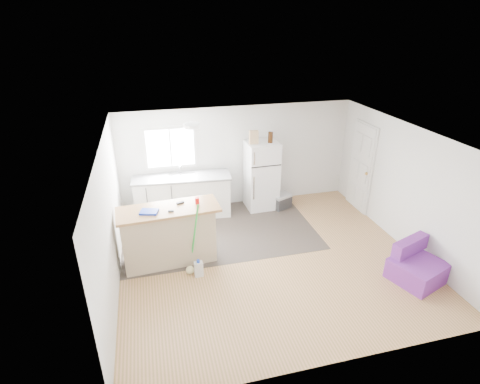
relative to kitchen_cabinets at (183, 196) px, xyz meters
name	(u,v)px	position (x,y,z in m)	size (l,w,h in m)	color
room	(271,202)	(1.38, -2.16, 0.70)	(5.51, 5.01, 2.41)	olive
vinyl_zone	(219,230)	(0.65, -0.91, -0.49)	(4.05, 2.50, 0.00)	#312A25
window	(170,148)	(-0.17, 0.32, 1.05)	(1.18, 0.06, 0.98)	white
interior_door	(361,168)	(4.10, -0.61, 0.52)	(0.11, 0.92, 2.10)	white
ceiling_fixture	(192,126)	(0.18, -0.96, 1.86)	(0.30, 0.30, 0.07)	white
kitchen_cabinets	(183,196)	(0.00, 0.00, 0.00)	(2.23, 0.86, 1.26)	white
peninsula	(169,235)	(-0.45, -1.77, 0.07)	(1.85, 0.81, 1.11)	tan
refrigerator	(261,175)	(1.87, -0.02, 0.32)	(0.73, 0.70, 1.62)	white
cooler	(281,201)	(2.32, -0.22, -0.32)	(0.54, 0.47, 0.35)	#2B2B2D
purple_seat	(416,267)	(3.67, -3.35, -0.25)	(1.01, 1.00, 0.66)	#772E95
cleaner_jug	(199,269)	(0.00, -2.36, -0.35)	(0.16, 0.12, 0.34)	silver
mop	(191,261)	(-0.11, -2.21, -0.26)	(0.30, 0.37, 1.38)	green
red_cup	(197,201)	(0.11, -1.71, 0.68)	(0.08, 0.08, 0.12)	red
blue_tray	(149,212)	(-0.75, -1.86, 0.63)	(0.30, 0.22, 0.04)	#132DB2
tool_a	(180,203)	(-0.19, -1.63, 0.63)	(0.14, 0.05, 0.03)	black
tool_b	(171,211)	(-0.38, -1.92, 0.63)	(0.10, 0.04, 0.03)	black
cardboard_box	(254,137)	(1.65, -0.06, 1.28)	(0.20, 0.10, 0.30)	tan
bottle_left	(271,137)	(2.05, -0.09, 1.25)	(0.07, 0.07, 0.25)	#381C0A
bottle_right	(270,137)	(2.02, -0.07, 1.25)	(0.07, 0.07, 0.25)	#381C0A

